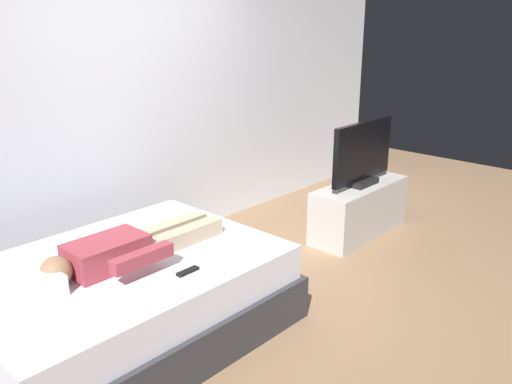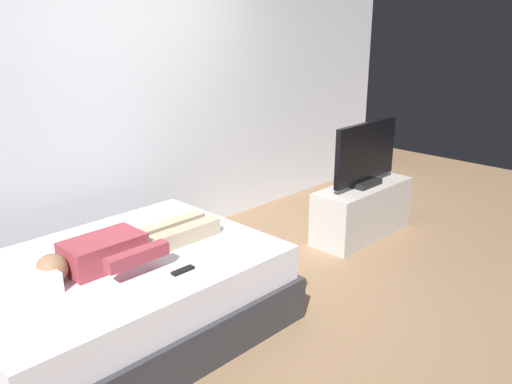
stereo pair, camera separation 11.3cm
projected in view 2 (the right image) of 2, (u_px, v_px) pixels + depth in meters
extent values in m
plane|color=#8C6B4C|center=(260.00, 309.00, 3.85)|extent=(10.00, 10.00, 0.00)
cube|color=silver|center=(163.00, 87.00, 4.73)|extent=(6.40, 0.10, 2.80)
cube|color=#333338|center=(122.00, 313.00, 3.51)|extent=(2.00, 1.45, 0.30)
cube|color=white|center=(119.00, 276.00, 3.42)|extent=(1.92, 1.37, 0.24)
cube|color=white|center=(7.00, 288.00, 2.91)|extent=(0.48, 0.34, 0.12)
cube|color=#993842|center=(103.00, 252.00, 3.28)|extent=(0.48, 0.28, 0.18)
sphere|color=#936B4C|center=(52.00, 269.00, 3.05)|extent=(0.18, 0.18, 0.18)
cube|color=tan|center=(182.00, 236.00, 3.60)|extent=(0.60, 0.11, 0.11)
cube|color=tan|center=(167.00, 229.00, 3.71)|extent=(0.60, 0.11, 0.11)
cube|color=#993842|center=(137.00, 256.00, 3.12)|extent=(0.40, 0.08, 0.08)
cube|color=black|center=(183.00, 271.00, 3.21)|extent=(0.15, 0.04, 0.02)
cube|color=#B7B2AD|center=(362.00, 210.00, 5.07)|extent=(1.10, 0.40, 0.50)
cube|color=black|center=(364.00, 183.00, 4.98)|extent=(0.32, 0.20, 0.05)
cube|color=black|center=(366.00, 152.00, 4.89)|extent=(0.88, 0.05, 0.54)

